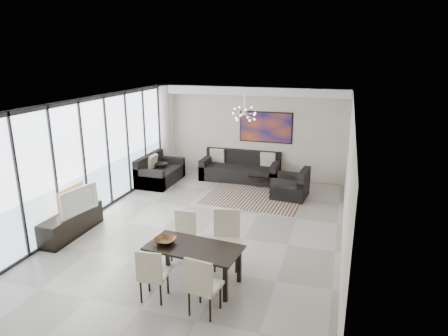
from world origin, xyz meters
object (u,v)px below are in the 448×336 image
at_px(coffee_table, 261,178).
at_px(dining_table, 194,251).
at_px(sofa_main, 240,170).
at_px(television, 76,200).
at_px(tv_console, 71,223).

relative_size(coffee_table, dining_table, 0.55).
height_order(sofa_main, television, television).
distance_m(tv_console, dining_table, 3.45).
xyz_separation_m(tv_console, television, (0.16, 0.04, 0.56)).
bearing_deg(dining_table, coffee_table, 89.87).
bearing_deg(coffee_table, television, -124.00).
height_order(coffee_table, sofa_main, sofa_main).
distance_m(tv_console, television, 0.58).
bearing_deg(coffee_table, dining_table, -90.13).
bearing_deg(television, coffee_table, -24.11).
xyz_separation_m(television, dining_table, (3.13, -1.02, -0.23)).
distance_m(coffee_table, sofa_main, 0.80).
relative_size(tv_console, dining_table, 1.00).
bearing_deg(sofa_main, coffee_table, -20.35).
relative_size(television, dining_table, 0.59).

